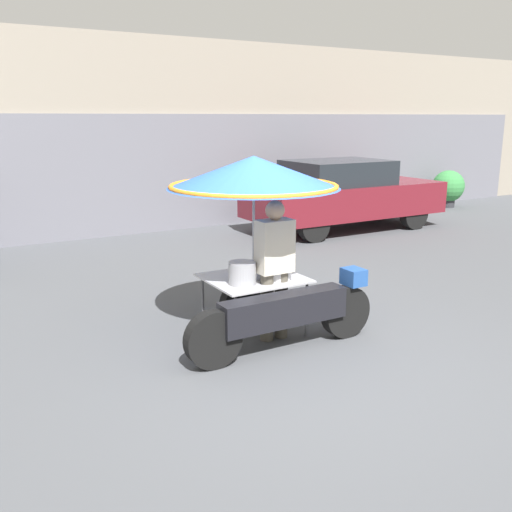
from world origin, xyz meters
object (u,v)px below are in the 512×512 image
Objects in this scene: vendor_person at (275,264)px; vendor_motorcycle_cart at (258,199)px; parked_car at (343,194)px; potted_plant at (448,187)px.

vendor_motorcycle_cart is at bearing 115.83° from vendor_person.
parked_car is (4.50, 4.50, -0.07)m from vendor_person.
vendor_motorcycle_cart is 6.34m from parked_car.
vendor_motorcycle_cart is at bearing -136.83° from parked_car.
vendor_motorcycle_cart is at bearing -149.12° from potted_plant.
parked_car is 4.35× the size of potted_plant.
parked_car is 4.51m from potted_plant.
vendor_motorcycle_cart reaches higher than parked_car.
vendor_motorcycle_cart reaches higher than potted_plant.
vendor_motorcycle_cart is 10.49m from potted_plant.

